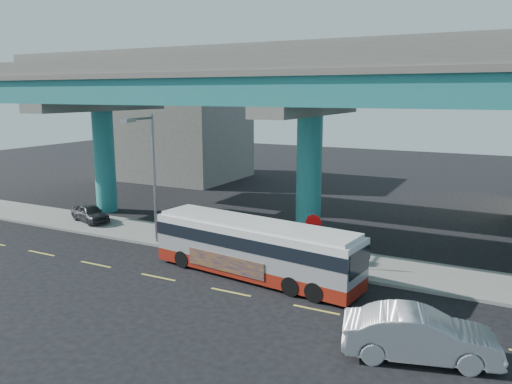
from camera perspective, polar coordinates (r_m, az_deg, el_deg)
The scene contains 10 objects.
ground at distance 22.72m, azimuth -2.51°, elevation -11.11°, with size 120.00×120.00×0.00m, color black.
sidewalk at distance 27.31m, azimuth 3.23°, elevation -7.06°, with size 70.00×4.00×0.15m, color gray.
lane_markings at distance 22.47m, azimuth -2.90°, elevation -11.35°, with size 58.00×0.12×0.01m.
viaduct at distance 29.28m, azimuth 6.36°, elevation 12.15°, with size 52.00×12.40×11.70m.
building_concrete at distance 52.23m, azimuth -8.69°, elevation 6.55°, with size 12.00×10.00×9.00m, color gray.
transit_bus at distance 23.75m, azimuth -0.16°, elevation -6.26°, with size 10.83×3.68×2.73m.
sedan at distance 17.87m, azimuth 18.20°, elevation -15.26°, with size 5.29×3.00×1.65m, color #B2B2B7.
parked_car at distance 35.31m, azimuth -18.43°, elevation -2.28°, with size 3.75×2.44×1.19m, color #2E2E33.
street_lamp at distance 28.36m, azimuth -12.32°, elevation 3.49°, with size 0.50×2.41×7.33m.
stop_sign at distance 24.79m, azimuth 6.58°, elevation -4.19°, with size 0.79×0.17×2.66m.
Camera 1 is at (10.44, -18.24, 8.62)m, focal length 35.00 mm.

